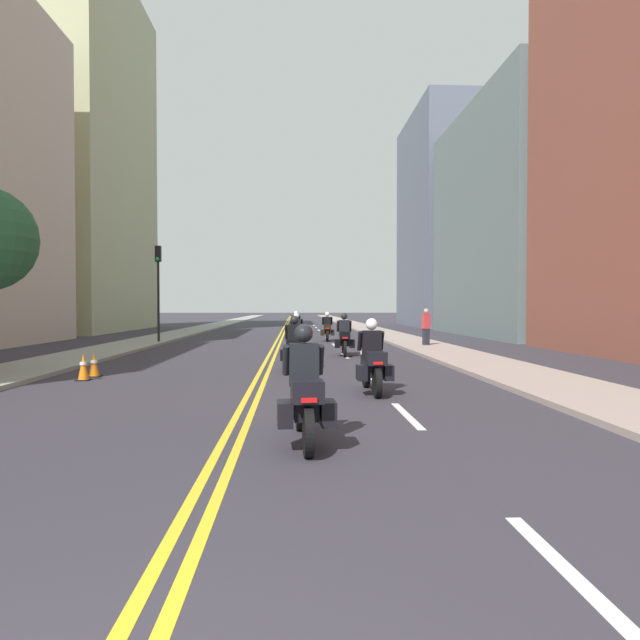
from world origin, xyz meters
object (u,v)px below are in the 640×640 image
Objects in this scene: motorcycle_0 at (304,396)px; pedestrian_0 at (426,327)px; motorcycle_5 at (327,329)px; traffic_cone_0 at (83,367)px; motorcycle_3 at (344,338)px; traffic_light_near at (158,277)px; traffic_cone_1 at (94,365)px; motorcycle_1 at (372,363)px; motorcycle_4 at (297,333)px; motorcycle_6 at (296,327)px; motorcycle_2 at (294,349)px.

pedestrian_0 reaches higher than motorcycle_0.
traffic_cone_0 is at bearing -111.45° from motorcycle_5.
pedestrian_0 is (4.17, 4.20, 0.26)m from motorcycle_3.
traffic_cone_0 is at bearing -83.94° from traffic_light_near.
motorcycle_0 reaches higher than motorcycle_5.
traffic_cone_0 reaches higher than traffic_cone_1.
motorcycle_1 is 1.05× the size of motorcycle_5.
motorcycle_3 is 3.44× the size of traffic_cone_1.
traffic_light_near is at bearing 115.65° from motorcycle_1.
traffic_light_near is (-1.55, 14.56, 3.07)m from traffic_cone_0.
traffic_cone_0 is at bearing 159.57° from motorcycle_1.
motorcycle_0 is at bearing -89.43° from motorcycle_4.
traffic_cone_0 is (-5.48, -20.65, -0.31)m from motorcycle_6.
motorcycle_2 is 3.42× the size of traffic_cone_1.
traffic_light_near is at bearing 96.06° from traffic_cone_0.
motorcycle_1 is at bearing -63.10° from traffic_light_near.
motorcycle_5 is at bearing 106.18° from pedestrian_0.
traffic_light_near reaches higher than motorcycle_4.
traffic_cone_1 is 14.25m from traffic_light_near.
motorcycle_1 is 7.52m from traffic_cone_0.
motorcycle_5 is 3.24× the size of traffic_cone_1.
traffic_light_near is (-8.64, 17.03, 2.76)m from motorcycle_1.
motorcycle_4 is (0.09, 9.51, 0.01)m from motorcycle_2.
motorcycle_5 is 3.05× the size of traffic_cone_0.
pedestrian_0 is at bearing 47.85° from motorcycle_3.
motorcycle_0 is at bearing -131.35° from pedestrian_0.
pedestrian_0 is (11.47, 10.53, 0.61)m from traffic_cone_1.
motorcycle_4 is at bearing 62.99° from traffic_cone_1.
motorcycle_4 is at bearing 86.86° from motorcycle_0.
motorcycle_3 reaches higher than motorcycle_1.
traffic_light_near reaches higher than motorcycle_1.
motorcycle_5 is at bearing 71.43° from motorcycle_4.
motorcycle_3 is 0.45× the size of traffic_light_near.
traffic_cone_0 is 0.73m from traffic_cone_1.
pedestrian_0 is at bearing 42.54° from traffic_cone_1.
motorcycle_3 is 3.24× the size of traffic_cone_0.
motorcycle_0 is 8.98m from motorcycle_2.
motorcycle_5 is at bearing 66.37° from traffic_cone_0.
motorcycle_5 is 1.16× the size of pedestrian_0.
motorcycle_1 is 4.76m from motorcycle_2.
traffic_light_near is at bearing -165.58° from motorcycle_5.
traffic_light_near reaches higher than motorcycle_0.
motorcycle_2 reaches higher than traffic_cone_0.
pedestrian_0 is at bearing 68.69° from motorcycle_0.
motorcycle_6 is 20.65m from traffic_cone_1.
pedestrian_0 reaches higher than motorcycle_3.
motorcycle_0 reaches higher than motorcycle_6.
motorcycle_1 is 0.99× the size of motorcycle_3.
motorcycle_2 is at bearing 109.69° from motorcycle_1.
motorcycle_2 is at bearing -93.09° from motorcycle_6.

